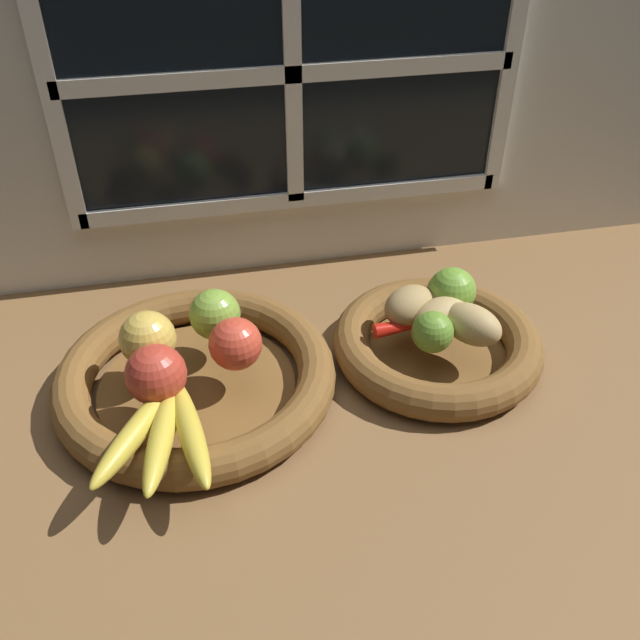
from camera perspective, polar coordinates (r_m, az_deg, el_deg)
name	(u,v)px	position (r cm, az deg, el deg)	size (l,w,h in cm)	color
ground_plane	(335,382)	(92.59, 1.22, -5.19)	(140.00, 90.00, 3.00)	brown
back_wall	(290,91)	(103.19, -2.47, 18.42)	(140.00, 4.60, 55.00)	silver
fruit_bowl_left	(196,377)	(89.16, -10.22, -4.68)	(35.61, 35.61, 4.81)	brown
fruit_bowl_right	(437,344)	(94.19, 9.64, -1.97)	(28.09, 28.09, 4.81)	brown
apple_red_right	(235,344)	(84.19, -7.02, -1.97)	(6.57, 6.57, 6.57)	#CC422D
apple_golden_left	(148,339)	(86.62, -14.07, -1.51)	(6.96, 6.96, 6.96)	gold
apple_green_back	(215,314)	(89.31, -8.69, 0.46)	(6.63, 6.63, 6.63)	#7AA338
apple_red_front	(156,374)	(81.08, -13.43, -4.40)	(7.11, 7.11, 7.11)	#B73828
banana_bunch_front	(163,430)	(77.58, -12.83, -8.84)	(13.85, 18.41, 2.68)	gold
potato_large	(441,315)	(91.25, 9.95, 0.41)	(7.89, 4.95, 4.58)	tan
potato_small	(471,324)	(89.97, 12.42, -0.35)	(8.28, 5.20, 5.09)	tan
potato_oblong	(410,305)	(92.05, 7.42, 1.21)	(7.69, 5.70, 4.99)	#A38451
potato_back	(443,294)	(94.83, 10.18, 2.15)	(6.62, 4.72, 5.17)	#A38451
lime_near	(433,332)	(87.54, 9.30, -0.98)	(5.35, 5.35, 5.35)	olive
lime_far	(452,291)	(94.43, 10.87, 2.37)	(6.47, 6.47, 6.47)	#6B9E33
chili_pepper	(423,323)	(91.73, 8.53, -0.21)	(2.02, 2.02, 13.60)	red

